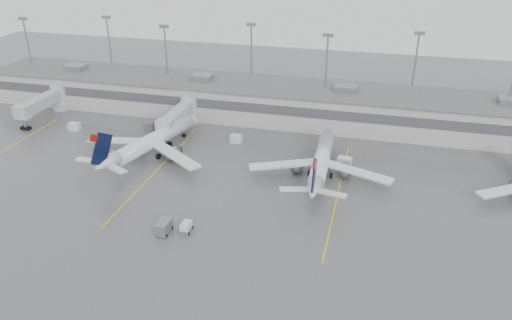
# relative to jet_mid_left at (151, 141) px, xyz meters

# --- Properties ---
(ground) EXTENTS (260.00, 260.00, 0.00)m
(ground) POSITION_rel_jet_mid_left_xyz_m (21.29, -30.54, -3.19)
(ground) COLOR #57575A
(ground) RESTS_ON ground
(terminal) EXTENTS (152.00, 17.00, 9.45)m
(terminal) POSITION_rel_jet_mid_left_xyz_m (21.28, 27.44, 0.98)
(terminal) COLOR #AFAFA9
(terminal) RESTS_ON ground
(light_masts) EXTENTS (142.40, 8.00, 20.60)m
(light_masts) POSITION_rel_jet_mid_left_xyz_m (21.29, 33.21, 8.84)
(light_masts) COLOR gray
(light_masts) RESTS_ON ground
(jet_bridge_left) EXTENTS (4.00, 17.20, 7.00)m
(jet_bridge_left) POSITION_rel_jet_mid_left_xyz_m (-34.21, 15.18, 0.68)
(jet_bridge_left) COLOR #A4A7AA
(jet_bridge_left) RESTS_ON ground
(jet_bridge_right) EXTENTS (4.00, 17.20, 7.00)m
(jet_bridge_right) POSITION_rel_jet_mid_left_xyz_m (0.79, 15.18, 0.68)
(jet_bridge_right) COLOR #A4A7AA
(jet_bridge_right) RESTS_ON ground
(stand_markings) EXTENTS (105.25, 40.00, 0.01)m
(stand_markings) POSITION_rel_jet_mid_left_xyz_m (21.29, -6.54, -3.18)
(stand_markings) COLOR yellow
(stand_markings) RESTS_ON ground
(jet_mid_left) EXTENTS (27.34, 31.06, 10.27)m
(jet_mid_left) POSITION_rel_jet_mid_left_xyz_m (0.00, 0.00, 0.00)
(jet_mid_left) COLOR silver
(jet_mid_left) RESTS_ON ground
(jet_mid_right) EXTENTS (26.99, 30.27, 9.79)m
(jet_mid_right) POSITION_rel_jet_mid_left_xyz_m (34.80, -0.04, -0.15)
(jet_mid_right) COLOR silver
(jet_mid_right) RESTS_ON ground
(baggage_tug) EXTENTS (1.64, 2.50, 1.60)m
(baggage_tug) POSITION_rel_jet_mid_left_xyz_m (17.15, -23.98, -2.57)
(baggage_tug) COLOR silver
(baggage_tug) RESTS_ON ground
(baggage_cart) EXTENTS (1.86, 3.18, 2.03)m
(baggage_cart) POSITION_rel_jet_mid_left_xyz_m (13.95, -25.18, -2.13)
(baggage_cart) COLOR slate
(baggage_cart) RESTS_ON ground
(gse_uld_a) EXTENTS (2.56, 1.76, 1.77)m
(gse_uld_a) POSITION_rel_jet_mid_left_xyz_m (-23.06, 7.97, -2.30)
(gse_uld_a) COLOR silver
(gse_uld_a) RESTS_ON ground
(gse_uld_b) EXTENTS (2.52, 1.77, 1.71)m
(gse_uld_b) POSITION_rel_jet_mid_left_xyz_m (14.86, 10.74, -2.34)
(gse_uld_b) COLOR silver
(gse_uld_b) RESTS_ON ground
(gse_uld_c) EXTENTS (2.92, 2.12, 1.93)m
(gse_uld_c) POSITION_rel_jet_mid_left_xyz_m (38.80, 4.95, -2.22)
(gse_uld_c) COLOR silver
(gse_uld_c) RESTS_ON ground
(gse_loader) EXTENTS (2.73, 3.71, 2.10)m
(gse_loader) POSITION_rel_jet_mid_left_xyz_m (-6.36, 12.78, -2.14)
(gse_loader) COLOR slate
(gse_loader) RESTS_ON ground
(cone_a) EXTENTS (0.38, 0.38, 0.61)m
(cone_a) POSITION_rel_jet_mid_left_xyz_m (-33.13, 10.72, -2.89)
(cone_a) COLOR orange
(cone_a) RESTS_ON ground
(cone_b) EXTENTS (0.37, 0.37, 0.60)m
(cone_b) POSITION_rel_jet_mid_left_xyz_m (3.51, 0.94, -2.89)
(cone_b) COLOR orange
(cone_b) RESTS_ON ground
(cone_c) EXTENTS (0.45, 0.45, 0.71)m
(cone_c) POSITION_rel_jet_mid_left_xyz_m (42.70, 11.13, -2.84)
(cone_c) COLOR orange
(cone_c) RESTS_ON ground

